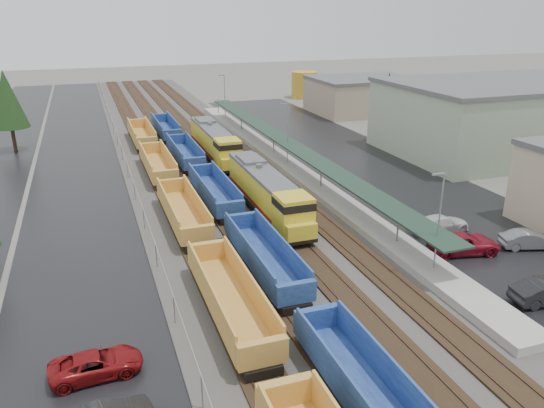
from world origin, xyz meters
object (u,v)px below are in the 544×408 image
Objects in this scene: well_string_blue at (235,219)px; parked_car_east_e at (528,240)px; locomotive_lead at (268,193)px; storage_tank at (304,85)px; well_string_yellow at (202,248)px; parked_car_east_b at (464,243)px; parked_car_west_c at (96,364)px; parked_car_east_c at (441,224)px; locomotive_trail at (215,142)px.

well_string_blue is 24.45m from parked_car_east_e.
locomotive_lead is 3.32× the size of storage_tank.
parked_car_east_b is (20.20, -5.28, -0.42)m from well_string_yellow.
parked_car_east_e is (21.73, -11.21, -0.45)m from well_string_blue.
well_string_yellow is 17.03× the size of storage_tank.
parked_car_west_c is (-16.29, -19.16, -1.59)m from locomotive_lead.
well_string_yellow is at bearing 87.55° from parked_car_east_b.
storage_tank is 1.08× the size of parked_car_east_c.
parked_car_east_e is at bearing -38.53° from locomotive_lead.
locomotive_lead reaches higher than parked_car_west_c.
locomotive_trail is at bearing 43.23° from parked_car_east_e.
well_string_blue is 75.29m from storage_tank.
parked_car_east_e is (-12.76, -78.12, -2.06)m from storage_tank.
locomotive_trail is 52.72m from storage_tank.
locomotive_trail reaches higher than parked_car_east_e.
well_string_yellow reaches higher than parked_car_west_c.
well_string_yellow is at bearing -39.48° from parked_car_west_c.
locomotive_lead is 15.89m from parked_car_east_c.
locomotive_trail is 0.20× the size of well_string_blue.
storage_tank is at bearing -15.86° from parked_car_east_c.
parked_car_east_c is at bearing -74.15° from parked_car_west_c.
parked_car_west_c is 1.08× the size of parked_car_east_e.
well_string_yellow is (-8.00, -7.76, -1.04)m from locomotive_lead.
well_string_blue is 20.38m from parked_car_west_c.
well_string_yellow is 21.17× the size of parked_car_east_e.
parked_car_west_c is (-16.29, -40.16, -1.59)m from locomotive_trail.
parked_car_east_b reaches higher than parked_car_west_c.
well_string_yellow is 20.88m from parked_car_east_b.
parked_car_east_e is (4.63, -5.26, -0.01)m from parked_car_east_c.
locomotive_lead and locomotive_trail have the same top height.
parked_car_east_c is at bearing -66.31° from locomotive_trail.
parked_car_east_e is (25.73, -6.36, -0.48)m from well_string_yellow.
locomotive_lead is at bearing 53.49° from parked_car_east_c.
locomotive_trail reaches higher than well_string_blue.
well_string_yellow is at bearing -135.88° from locomotive_lead.
locomotive_lead is at bearing 67.92° from parked_car_east_e.
well_string_blue is (4.00, 4.85, -0.03)m from well_string_yellow.
parked_car_east_e is at bearing -13.89° from well_string_yellow.
well_string_blue reaches higher than parked_car_west_c.
locomotive_lead is 11.19m from well_string_yellow.
well_string_blue is 16.53× the size of storage_tank.
parked_car_east_c is (17.10, -5.95, -0.44)m from well_string_blue.
well_string_yellow reaches higher than well_string_blue.
storage_tank is at bearing -32.82° from parked_car_west_c.
well_string_blue is at bearing 68.37° from parked_car_east_c.
locomotive_trail is at bearing 80.50° from well_string_blue.
parked_car_east_c is (21.10, -1.10, -0.47)m from well_string_yellow.
storage_tank reaches higher than locomotive_trail.
well_string_blue is at bearing 70.18° from parked_car_east_b.
well_string_yellow reaches higher than parked_car_east_e.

